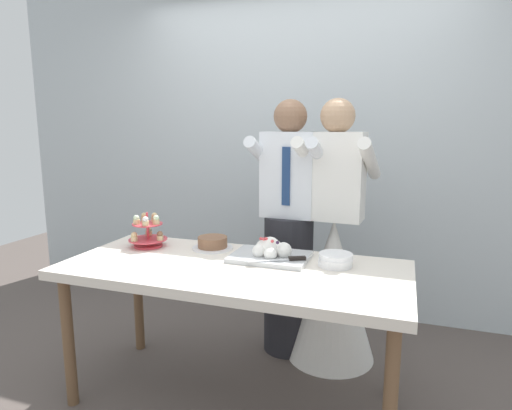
# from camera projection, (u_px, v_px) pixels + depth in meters

# --- Properties ---
(ground_plane) EXTENTS (8.00, 8.00, 0.00)m
(ground_plane) POSITION_uv_depth(u_px,v_px,m) (234.00, 399.00, 2.40)
(ground_plane) COLOR #564C47
(rear_wall) EXTENTS (5.20, 0.10, 2.90)m
(rear_wall) POSITION_uv_depth(u_px,v_px,m) (298.00, 132.00, 3.44)
(rear_wall) COLOR silver
(rear_wall) RESTS_ON ground_plane
(dessert_table) EXTENTS (1.80, 0.80, 0.78)m
(dessert_table) POSITION_uv_depth(u_px,v_px,m) (233.00, 279.00, 2.27)
(dessert_table) COLOR silver
(dessert_table) RESTS_ON ground_plane
(cupcake_stand) EXTENTS (0.23, 0.23, 0.21)m
(cupcake_stand) POSITION_uv_depth(u_px,v_px,m) (148.00, 232.00, 2.60)
(cupcake_stand) COLOR #D83F4C
(cupcake_stand) RESTS_ON dessert_table
(main_cake_tray) EXTENTS (0.42, 0.33, 0.13)m
(main_cake_tray) POSITION_uv_depth(u_px,v_px,m) (271.00, 252.00, 2.36)
(main_cake_tray) COLOR silver
(main_cake_tray) RESTS_ON dessert_table
(plate_stack) EXTENTS (0.18, 0.18, 0.07)m
(plate_stack) POSITION_uv_depth(u_px,v_px,m) (335.00, 260.00, 2.24)
(plate_stack) COLOR white
(plate_stack) RESTS_ON dessert_table
(round_cake) EXTENTS (0.24, 0.24, 0.07)m
(round_cake) POSITION_uv_depth(u_px,v_px,m) (213.00, 243.00, 2.57)
(round_cake) COLOR white
(round_cake) RESTS_ON dessert_table
(person_groom) EXTENTS (0.48, 0.51, 1.66)m
(person_groom) POSITION_uv_depth(u_px,v_px,m) (289.00, 242.00, 2.83)
(person_groom) COLOR #232328
(person_groom) RESTS_ON ground_plane
(person_bride) EXTENTS (0.56, 0.56, 1.66)m
(person_bride) POSITION_uv_depth(u_px,v_px,m) (333.00, 271.00, 2.75)
(person_bride) COLOR white
(person_bride) RESTS_ON ground_plane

